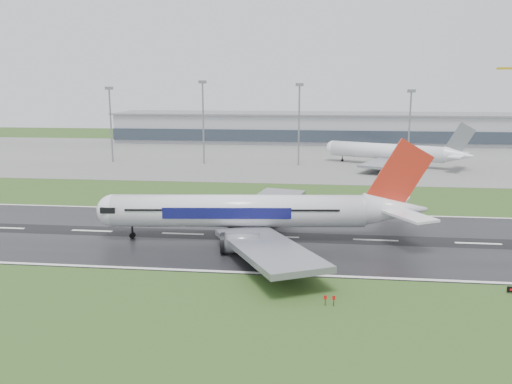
# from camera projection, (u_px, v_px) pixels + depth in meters

# --- Properties ---
(ground) EXTENTS (520.00, 520.00, 0.00)m
(ground) POSITION_uv_depth(u_px,v_px,m) (376.00, 240.00, 107.95)
(ground) COLOR #2A491A
(ground) RESTS_ON ground
(runway) EXTENTS (400.00, 45.00, 0.10)m
(runway) POSITION_uv_depth(u_px,v_px,m) (376.00, 240.00, 107.94)
(runway) COLOR black
(runway) RESTS_ON ground
(apron) EXTENTS (400.00, 130.00, 0.08)m
(apron) POSITION_uv_depth(u_px,v_px,m) (346.00, 157.00, 229.60)
(apron) COLOR slate
(apron) RESTS_ON ground
(terminal) EXTENTS (240.00, 36.00, 15.00)m
(terminal) POSITION_uv_depth(u_px,v_px,m) (341.00, 129.00, 286.52)
(terminal) COLOR #979AA2
(terminal) RESTS_ON ground
(main_airliner) EXTENTS (72.95, 70.12, 19.67)m
(main_airliner) POSITION_uv_depth(u_px,v_px,m) (262.00, 191.00, 107.00)
(main_airliner) COLOR white
(main_airliner) RESTS_ON runway
(parked_airliner) EXTENTS (75.23, 73.26, 17.00)m
(parked_airliner) POSITION_uv_depth(u_px,v_px,m) (393.00, 143.00, 205.09)
(parked_airliner) COLOR white
(parked_airliner) RESTS_ON apron
(floodmast_0) EXTENTS (0.64, 0.64, 28.84)m
(floodmast_0) POSITION_uv_depth(u_px,v_px,m) (111.00, 126.00, 213.15)
(floodmast_0) COLOR gray
(floodmast_0) RESTS_ON ground
(floodmast_1) EXTENTS (0.64, 0.64, 31.22)m
(floodmast_1) POSITION_uv_depth(u_px,v_px,m) (203.00, 124.00, 208.63)
(floodmast_1) COLOR gray
(floodmast_1) RESTS_ON ground
(floodmast_2) EXTENTS (0.64, 0.64, 30.21)m
(floodmast_2) POSITION_uv_depth(u_px,v_px,m) (299.00, 126.00, 204.49)
(floodmast_2) COLOR gray
(floodmast_2) RESTS_ON ground
(floodmast_3) EXTENTS (0.64, 0.64, 27.92)m
(floodmast_3) POSITION_uv_depth(u_px,v_px,m) (409.00, 130.00, 200.01)
(floodmast_3) COLOR gray
(floodmast_3) RESTS_ON ground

